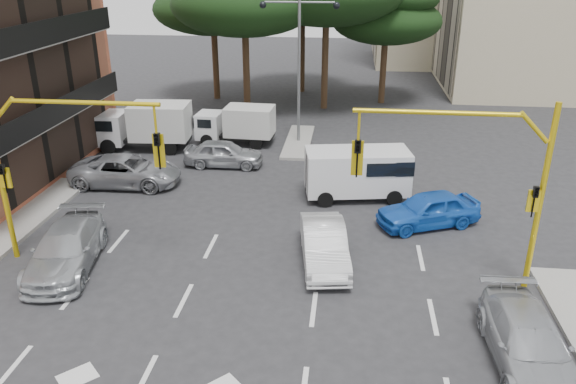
# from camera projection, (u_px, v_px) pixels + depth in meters

# --- Properties ---
(ground) EXTENTS (120.00, 120.00, 0.00)m
(ground) POSITION_uv_depth(u_px,v_px,m) (248.00, 305.00, 17.00)
(ground) COLOR #28282B
(ground) RESTS_ON ground
(median_strip) EXTENTS (1.40, 6.00, 0.15)m
(median_strip) POSITION_uv_depth(u_px,v_px,m) (298.00, 142.00, 31.61)
(median_strip) COLOR gray
(median_strip) RESTS_ON ground
(pine_left_far) EXTENTS (8.32, 8.32, 9.30)m
(pine_left_far) POSITION_uv_depth(u_px,v_px,m) (213.00, 0.00, 38.78)
(pine_left_far) COLOR #382616
(pine_left_far) RESTS_ON ground
(pine_right) EXTENTS (7.49, 7.49, 8.37)m
(pine_right) POSITION_uv_depth(u_px,v_px,m) (388.00, 12.00, 37.80)
(pine_right) COLOR #382616
(pine_right) RESTS_ON ground
(signal_mast_right) EXTENTS (5.79, 0.37, 6.00)m
(signal_mast_right) POSITION_uv_depth(u_px,v_px,m) (483.00, 171.00, 16.60)
(signal_mast_right) COLOR gold
(signal_mast_right) RESTS_ON ground
(signal_mast_left) EXTENTS (5.79, 0.37, 6.00)m
(signal_mast_left) POSITION_uv_depth(u_px,v_px,m) (47.00, 154.00, 18.01)
(signal_mast_left) COLOR gold
(signal_mast_left) RESTS_ON ground
(street_lamp_center) EXTENTS (4.16, 0.36, 7.77)m
(street_lamp_center) POSITION_uv_depth(u_px,v_px,m) (299.00, 45.00, 29.53)
(street_lamp_center) COLOR slate
(street_lamp_center) RESTS_ON median_strip
(car_white_hatch) EXTENTS (2.03, 4.31, 1.36)m
(car_white_hatch) POSITION_uv_depth(u_px,v_px,m) (324.00, 245.00, 19.08)
(car_white_hatch) COLOR silver
(car_white_hatch) RESTS_ON ground
(car_blue_compact) EXTENTS (4.33, 3.06, 1.37)m
(car_blue_compact) POSITION_uv_depth(u_px,v_px,m) (428.00, 209.00, 21.72)
(car_blue_compact) COLOR blue
(car_blue_compact) RESTS_ON ground
(car_silver_wagon) EXTENTS (2.72, 5.01, 1.38)m
(car_silver_wagon) POSITION_uv_depth(u_px,v_px,m) (66.00, 249.00, 18.80)
(car_silver_wagon) COLOR #ABAFB3
(car_silver_wagon) RESTS_ON ground
(car_silver_cross_a) EXTENTS (5.01, 2.41, 1.38)m
(car_silver_cross_a) POSITION_uv_depth(u_px,v_px,m) (126.00, 171.00, 25.60)
(car_silver_cross_a) COLOR #989AA0
(car_silver_cross_a) RESTS_ON ground
(car_silver_cross_b) EXTENTS (3.91, 1.61, 1.33)m
(car_silver_cross_b) POSITION_uv_depth(u_px,v_px,m) (224.00, 153.00, 27.93)
(car_silver_cross_b) COLOR #A5A8AE
(car_silver_cross_b) RESTS_ON ground
(car_silver_parked) EXTENTS (1.99, 4.60, 1.32)m
(car_silver_parked) POSITION_uv_depth(u_px,v_px,m) (528.00, 343.00, 14.29)
(car_silver_parked) COLOR #A5A8AD
(car_silver_parked) RESTS_ON ground
(van_white) EXTENTS (4.65, 2.70, 2.19)m
(van_white) POSITION_uv_depth(u_px,v_px,m) (357.00, 174.00, 24.12)
(van_white) COLOR silver
(van_white) RESTS_ON ground
(box_truck_a) EXTENTS (5.24, 2.48, 2.51)m
(box_truck_a) POSITION_uv_depth(u_px,v_px,m) (144.00, 127.00, 30.17)
(box_truck_a) COLOR silver
(box_truck_a) RESTS_ON ground
(box_truck_b) EXTENTS (4.43, 2.05, 2.13)m
(box_truck_b) POSITION_uv_depth(u_px,v_px,m) (236.00, 125.00, 31.13)
(box_truck_b) COLOR silver
(box_truck_b) RESTS_ON ground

